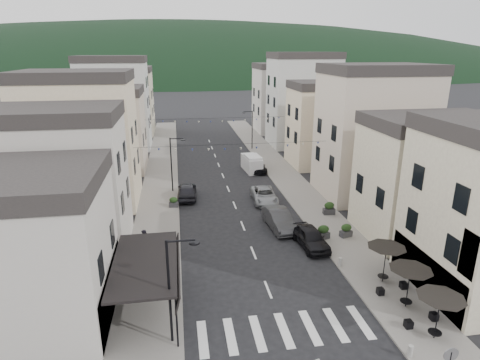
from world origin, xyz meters
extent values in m
plane|color=black|center=(0.00, 0.00, 0.00)|extent=(700.00, 700.00, 0.00)
cube|color=slate|center=(-7.50, 32.00, 0.06)|extent=(4.00, 76.00, 0.12)
cube|color=slate|center=(7.50, 32.00, 0.06)|extent=(4.00, 76.00, 0.12)
ellipsoid|color=black|center=(0.00, 300.00, 0.00)|extent=(640.00, 360.00, 70.00)
cube|color=black|center=(-7.50, 5.00, 3.20)|extent=(3.60, 7.50, 0.15)
cube|color=black|center=(-5.70, 5.00, 2.70)|extent=(0.34, 7.50, 0.99)
cylinder|color=black|center=(-5.80, 1.50, 1.60)|extent=(0.10, 0.10, 3.20)
cylinder|color=black|center=(-5.80, 8.50, 1.60)|extent=(0.10, 0.10, 3.20)
cube|color=beige|center=(-14.50, 14.00, 5.00)|extent=(10.00, 7.00, 10.00)
cube|color=#262323|center=(-14.50, 14.00, 10.50)|extent=(10.20, 7.14, 1.00)
cube|color=beige|center=(-14.50, 24.00, 6.00)|extent=(10.00, 8.00, 12.00)
cube|color=#262323|center=(-14.50, 24.00, 12.50)|extent=(10.20, 8.16, 1.00)
cube|color=beige|center=(-14.50, 36.00, 4.75)|extent=(10.00, 8.00, 9.50)
cube|color=#262323|center=(-14.50, 36.00, 10.00)|extent=(10.20, 8.16, 1.00)
cube|color=#B6B7B1|center=(-14.50, 48.00, 6.50)|extent=(10.00, 7.00, 13.00)
cube|color=#262323|center=(-14.50, 48.00, 13.50)|extent=(10.20, 7.14, 1.00)
cube|color=#BDAF96|center=(-14.50, 60.00, 5.50)|extent=(10.00, 9.00, 11.00)
cube|color=#262323|center=(-14.50, 60.00, 11.50)|extent=(10.20, 9.18, 1.00)
cube|color=#BDAF96|center=(14.50, 12.00, 4.50)|extent=(10.00, 7.00, 9.00)
cube|color=#262323|center=(14.50, 12.00, 9.50)|extent=(10.20, 7.14, 1.00)
cube|color=beige|center=(14.50, 22.00, 6.25)|extent=(10.00, 8.00, 12.50)
cube|color=#262323|center=(14.50, 22.00, 13.00)|extent=(10.20, 8.16, 1.00)
cube|color=beige|center=(14.50, 34.00, 5.00)|extent=(10.00, 7.00, 10.00)
cube|color=#262323|center=(14.50, 34.00, 10.50)|extent=(10.20, 7.14, 1.00)
cube|color=#B6B7B1|center=(14.50, 46.00, 6.75)|extent=(10.00, 8.00, 13.50)
cube|color=#262323|center=(14.50, 46.00, 14.00)|extent=(10.20, 8.16, 1.00)
cube|color=beige|center=(14.50, 58.00, 5.75)|extent=(10.00, 9.00, 11.50)
cube|color=#262323|center=(14.50, 58.00, 12.00)|extent=(10.20, 9.18, 1.00)
cylinder|color=black|center=(7.70, 0.00, 1.27)|extent=(0.06, 0.06, 2.30)
cone|color=black|center=(7.70, 0.00, 2.37)|extent=(2.50, 2.50, 0.55)
cylinder|color=black|center=(7.70, 0.00, 0.49)|extent=(0.70, 0.70, 0.04)
cylinder|color=black|center=(7.70, 2.80, 1.27)|extent=(0.06, 0.06, 2.30)
cone|color=black|center=(7.70, 2.80, 2.37)|extent=(2.50, 2.50, 0.55)
cylinder|color=black|center=(7.70, 2.80, 0.49)|extent=(0.70, 0.70, 0.04)
cylinder|color=black|center=(7.70, 5.60, 1.27)|extent=(0.06, 0.06, 2.30)
cone|color=black|center=(7.70, 5.60, 2.37)|extent=(2.50, 2.50, 0.55)
cylinder|color=black|center=(7.70, 5.60, 0.49)|extent=(0.70, 0.70, 0.04)
cylinder|color=black|center=(-6.10, 2.00, 3.00)|extent=(0.14, 0.14, 6.00)
cylinder|color=black|center=(-5.40, 2.00, 5.90)|extent=(1.40, 0.10, 0.10)
cylinder|color=black|center=(-4.75, 2.00, 5.75)|extent=(0.56, 0.56, 0.08)
cylinder|color=black|center=(-6.10, 26.00, 3.00)|extent=(0.14, 0.14, 6.00)
cylinder|color=black|center=(-5.40, 26.00, 5.90)|extent=(1.40, 0.10, 0.10)
cylinder|color=black|center=(-4.75, 26.00, 5.75)|extent=(0.56, 0.56, 0.08)
cylinder|color=black|center=(6.10, 44.00, 3.00)|extent=(0.14, 0.14, 6.00)
cylinder|color=black|center=(5.40, 44.00, 5.90)|extent=(1.40, 0.10, 0.10)
cylinder|color=black|center=(4.75, 44.00, 5.75)|extent=(0.56, 0.56, 0.08)
cylinder|color=slate|center=(5.80, -3.50, 2.35)|extent=(0.70, 0.04, 0.70)
cylinder|color=gray|center=(-5.70, 6.00, 0.42)|extent=(0.26, 0.26, 0.60)
cylinder|color=gray|center=(-5.70, 9.00, 0.42)|extent=(0.26, 0.26, 0.60)
cylinder|color=gray|center=(5.70, 8.00, 0.42)|extent=(0.26, 0.26, 0.60)
cylinder|color=gray|center=(5.70, -1.00, 0.42)|extent=(0.26, 0.26, 0.60)
cylinder|color=black|center=(0.00, 22.00, 6.00)|extent=(19.00, 0.02, 0.02)
cone|color=beige|center=(-8.71, 22.00, 5.81)|extent=(0.28, 0.28, 0.24)
cone|color=navy|center=(-7.12, 22.00, 5.73)|extent=(0.28, 0.28, 0.24)
cone|color=beige|center=(-5.54, 22.00, 5.65)|extent=(0.28, 0.28, 0.24)
cone|color=navy|center=(-3.96, 22.00, 5.58)|extent=(0.28, 0.28, 0.24)
cone|color=beige|center=(-2.38, 22.00, 5.54)|extent=(0.28, 0.28, 0.24)
cone|color=navy|center=(-0.79, 22.00, 5.51)|extent=(0.28, 0.28, 0.24)
cone|color=beige|center=(0.79, 22.00, 5.51)|extent=(0.28, 0.28, 0.24)
cone|color=navy|center=(2.38, 22.00, 5.54)|extent=(0.28, 0.28, 0.24)
cone|color=beige|center=(3.96, 22.00, 5.58)|extent=(0.28, 0.28, 0.24)
cone|color=navy|center=(5.54, 22.00, 5.65)|extent=(0.28, 0.28, 0.24)
cone|color=beige|center=(7.12, 22.00, 5.73)|extent=(0.28, 0.28, 0.24)
cone|color=navy|center=(8.71, 22.00, 5.81)|extent=(0.28, 0.28, 0.24)
cylinder|color=black|center=(0.00, 38.00, 6.00)|extent=(19.00, 0.02, 0.02)
cone|color=beige|center=(-8.71, 38.00, 5.81)|extent=(0.28, 0.28, 0.24)
cone|color=navy|center=(-7.12, 38.00, 5.73)|extent=(0.28, 0.28, 0.24)
cone|color=beige|center=(-5.54, 38.00, 5.65)|extent=(0.28, 0.28, 0.24)
cone|color=navy|center=(-3.96, 38.00, 5.58)|extent=(0.28, 0.28, 0.24)
cone|color=beige|center=(-2.38, 38.00, 5.54)|extent=(0.28, 0.28, 0.24)
cone|color=navy|center=(-0.79, 38.00, 5.51)|extent=(0.28, 0.28, 0.24)
cone|color=beige|center=(0.79, 38.00, 5.51)|extent=(0.28, 0.28, 0.24)
cone|color=navy|center=(2.38, 38.00, 5.54)|extent=(0.28, 0.28, 0.24)
cone|color=beige|center=(3.96, 38.00, 5.58)|extent=(0.28, 0.28, 0.24)
cone|color=navy|center=(5.54, 38.00, 5.65)|extent=(0.28, 0.28, 0.24)
cone|color=beige|center=(7.12, 38.00, 5.73)|extent=(0.28, 0.28, 0.24)
cone|color=navy|center=(8.71, 38.00, 5.81)|extent=(0.28, 0.28, 0.24)
imported|color=black|center=(4.60, 11.36, 0.79)|extent=(2.27, 4.77, 1.57)
imported|color=#2F2F32|center=(3.02, 15.06, 0.82)|extent=(2.17, 5.12, 1.64)
imported|color=gray|center=(3.13, 21.53, 0.70)|extent=(2.56, 5.15, 1.40)
imported|color=black|center=(4.60, 32.28, 0.67)|extent=(1.95, 4.64, 1.34)
imported|color=black|center=(-4.60, 23.82, 0.82)|extent=(2.18, 4.92, 1.65)
cube|color=silver|center=(3.90, 32.59, 0.92)|extent=(2.13, 4.57, 1.85)
cube|color=silver|center=(3.95, 32.04, 1.90)|extent=(1.96, 3.09, 0.46)
cylinder|color=black|center=(3.30, 30.87, 0.32)|extent=(0.29, 0.66, 0.65)
cylinder|color=black|center=(4.78, 31.00, 0.32)|extent=(0.29, 0.66, 0.65)
cylinder|color=black|center=(3.02, 34.19, 0.32)|extent=(0.29, 0.66, 0.65)
cylinder|color=black|center=(4.49, 34.32, 0.32)|extent=(0.29, 0.66, 0.65)
imported|color=black|center=(-7.98, 10.73, 1.02)|extent=(0.67, 0.44, 1.80)
imported|color=black|center=(-8.14, 12.27, 1.00)|extent=(1.08, 1.07, 1.76)
cube|color=#2A2A2D|center=(-8.11, 12.27, 0.40)|extent=(1.17, 0.73, 0.55)
ellipsoid|color=black|center=(-8.11, 12.27, 1.01)|extent=(0.97, 0.62, 0.71)
cube|color=#2C2B2E|center=(-6.00, 21.23, 0.34)|extent=(0.94, 0.58, 0.45)
ellipsoid|color=black|center=(-6.00, 21.23, 0.84)|extent=(0.79, 0.50, 0.57)
cube|color=#2C2C2E|center=(6.00, 12.27, 0.38)|extent=(1.18, 0.90, 0.52)
ellipsoid|color=black|center=(6.00, 12.27, 0.96)|extent=(0.92, 0.59, 0.67)
cube|color=#323235|center=(8.01, 12.37, 0.37)|extent=(1.10, 0.81, 0.49)
ellipsoid|color=black|center=(8.01, 12.37, 0.91)|extent=(0.87, 0.55, 0.63)
cube|color=#2B2A2D|center=(8.36, 17.10, 0.39)|extent=(1.11, 0.67, 0.53)
ellipsoid|color=black|center=(8.36, 17.10, 0.98)|extent=(0.94, 0.60, 0.68)
camera|label=1|loc=(-5.31, -15.89, 14.75)|focal=30.00mm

